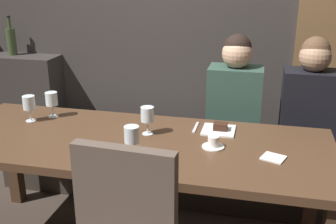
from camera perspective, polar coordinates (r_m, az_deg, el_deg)
name	(u,v)px	position (r m, az deg, el deg)	size (l,w,h in m)	color
back_counter	(4,107)	(3.93, -21.96, 0.71)	(1.10, 0.28, 0.95)	#2F2B29
dining_table	(133,154)	(2.32, -4.90, -5.89)	(2.20, 0.84, 0.74)	#412B1C
banquette_bench	(163,166)	(3.11, -0.70, -7.60)	(2.50, 0.44, 0.45)	#312A23
diner_redhead	(235,96)	(2.80, 9.33, 2.21)	(0.36, 0.24, 0.80)	#2D473D
diner_bearded	(310,100)	(2.83, 19.26, 1.55)	(0.36, 0.24, 0.79)	black
wine_bottle_pale_label	(11,41)	(3.72, -21.10, 9.32)	(0.08, 0.08, 0.33)	#384728
wine_glass_far_right	(147,115)	(2.32, -2.91, -0.42)	(0.08, 0.08, 0.16)	silver
wine_glass_end_right	(29,103)	(2.66, -18.90, 1.16)	(0.08, 0.08, 0.16)	silver
wine_glass_end_left	(132,136)	(2.04, -5.11, -3.37)	(0.08, 0.08, 0.16)	silver
wine_glass_near_left	(52,100)	(2.69, -16.00, 1.62)	(0.08, 0.08, 0.16)	silver
espresso_cup	(213,143)	(2.18, 6.36, -4.33)	(0.12, 0.12, 0.06)	white
dessert_plate	(219,129)	(2.41, 7.19, -2.35)	(0.19, 0.19, 0.05)	white
fork_on_table	(196,127)	(2.45, 3.90, -2.15)	(0.02, 0.17, 0.01)	silver
folded_napkin	(273,158)	(2.13, 14.55, -6.23)	(0.11, 0.10, 0.01)	silver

